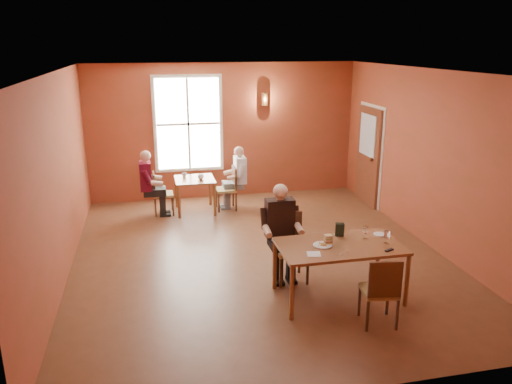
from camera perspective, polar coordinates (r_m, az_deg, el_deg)
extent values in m
cube|color=brown|center=(8.39, 0.30, -7.27)|extent=(6.00, 7.00, 0.01)
cube|color=brown|center=(11.27, -3.65, 6.94)|extent=(6.00, 0.04, 3.00)
cube|color=brown|center=(4.73, 9.80, -7.45)|extent=(6.00, 0.04, 3.00)
cube|color=brown|center=(7.83, -21.64, 1.37)|extent=(0.04, 7.00, 3.00)
cube|color=brown|center=(9.03, 19.25, 3.56)|extent=(0.04, 7.00, 3.00)
cube|color=white|center=(7.68, 0.33, 13.64)|extent=(6.00, 7.00, 0.04)
cube|color=white|center=(11.10, -7.75, 7.71)|extent=(1.36, 0.10, 1.96)
cube|color=maroon|center=(11.08, 12.64, 4.02)|extent=(0.12, 1.04, 2.10)
cylinder|color=brown|center=(11.25, 0.98, 10.55)|extent=(0.16, 0.16, 0.28)
cylinder|color=silver|center=(6.81, 7.62, -5.99)|extent=(0.30, 0.30, 0.03)
cube|color=tan|center=(6.85, 8.25, -5.51)|extent=(0.10, 0.10, 0.12)
cube|color=black|center=(7.15, 9.55, -4.26)|extent=(0.13, 0.09, 0.20)
cube|color=silver|center=(6.62, 9.98, -6.94)|extent=(0.16, 0.11, 0.00)
cube|color=white|center=(6.55, 6.62, -7.06)|extent=(0.21, 0.21, 0.01)
cylinder|color=white|center=(7.34, 13.97, -4.72)|extent=(0.20, 0.20, 0.01)
cube|color=black|center=(6.84, 14.99, -6.43)|extent=(0.14, 0.09, 0.02)
imported|color=white|center=(10.32, -6.33, 1.71)|extent=(0.14, 0.14, 0.10)
imported|color=silver|center=(10.50, -8.20, 1.91)|extent=(0.13, 0.13, 0.10)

